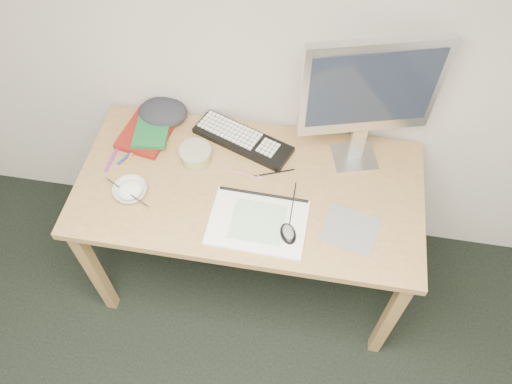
% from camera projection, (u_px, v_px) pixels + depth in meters
% --- Properties ---
extents(desk, '(1.40, 0.70, 0.75)m').
position_uv_depth(desk, '(249.00, 198.00, 2.08)').
color(desk, '#B18251').
rests_on(desk, ground).
extents(mousepad, '(0.23, 0.22, 0.00)m').
position_uv_depth(mousepad, '(350.00, 229.00, 1.90)').
color(mousepad, slate).
rests_on(mousepad, desk).
extents(sketchpad, '(0.38, 0.27, 0.01)m').
position_uv_depth(sketchpad, '(258.00, 222.00, 1.91)').
color(sketchpad, silver).
rests_on(sketchpad, desk).
extents(keyboard, '(0.46, 0.29, 0.03)m').
position_uv_depth(keyboard, '(243.00, 140.00, 2.14)').
color(keyboard, black).
rests_on(keyboard, desk).
extents(monitor, '(0.50, 0.20, 0.60)m').
position_uv_depth(monitor, '(370.00, 92.00, 1.80)').
color(monitor, silver).
rests_on(monitor, desk).
extents(mouse, '(0.09, 0.11, 0.03)m').
position_uv_depth(mouse, '(288.00, 232.00, 1.86)').
color(mouse, black).
rests_on(mouse, sketchpad).
extents(rice_bowl, '(0.14, 0.14, 0.04)m').
position_uv_depth(rice_bowl, '(130.00, 191.00, 1.98)').
color(rice_bowl, white).
rests_on(rice_bowl, desk).
extents(chopsticks, '(0.21, 0.12, 0.02)m').
position_uv_depth(chopsticks, '(127.00, 192.00, 1.94)').
color(chopsticks, '#AFAFB1').
rests_on(chopsticks, rice_bowl).
extents(fruit_tub, '(0.15, 0.15, 0.07)m').
position_uv_depth(fruit_tub, '(196.00, 155.00, 2.07)').
color(fruit_tub, gold).
rests_on(fruit_tub, desk).
extents(book_red, '(0.24, 0.29, 0.03)m').
position_uv_depth(book_red, '(148.00, 132.00, 2.17)').
color(book_red, maroon).
rests_on(book_red, desk).
extents(book_green, '(0.16, 0.21, 0.02)m').
position_uv_depth(book_green, '(152.00, 131.00, 2.14)').
color(book_green, '#175F2D').
rests_on(book_green, book_red).
extents(cloth_lump, '(0.19, 0.16, 0.08)m').
position_uv_depth(cloth_lump, '(163.00, 112.00, 2.20)').
color(cloth_lump, '#24272B').
rests_on(cloth_lump, desk).
extents(pencil_pink, '(0.17, 0.02, 0.01)m').
position_uv_depth(pencil_pink, '(242.00, 174.00, 2.05)').
color(pencil_pink, '#CF6792').
rests_on(pencil_pink, desk).
extents(pencil_tan, '(0.16, 0.07, 0.01)m').
position_uv_depth(pencil_tan, '(259.00, 177.00, 2.04)').
color(pencil_tan, tan).
rests_on(pencil_tan, desk).
extents(pencil_black, '(0.16, 0.07, 0.01)m').
position_uv_depth(pencil_black, '(274.00, 173.00, 2.05)').
color(pencil_black, black).
rests_on(pencil_black, desk).
extents(marker_blue, '(0.07, 0.12, 0.01)m').
position_uv_depth(marker_blue, '(129.00, 154.00, 2.11)').
color(marker_blue, '#1D31A1').
rests_on(marker_blue, desk).
extents(marker_orange, '(0.03, 0.12, 0.01)m').
position_uv_depth(marker_orange, '(132.00, 154.00, 2.11)').
color(marker_orange, orange).
rests_on(marker_orange, desk).
extents(marker_purple, '(0.02, 0.13, 0.01)m').
position_uv_depth(marker_purple, '(112.00, 159.00, 2.09)').
color(marker_purple, purple).
rests_on(marker_purple, desk).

